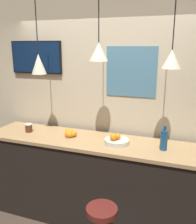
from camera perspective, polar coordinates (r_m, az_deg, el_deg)
back_wall at (r=3.25m, az=2.57°, el=1.96°), size 8.00×0.06×2.90m
service_counter at (r=3.21m, az=-0.00°, el=-15.63°), size 2.84×0.63×1.09m
fruit_bowl at (r=2.87m, az=4.24°, el=-6.48°), size 0.29×0.29×0.14m
orange_pile at (r=3.11m, az=-6.44°, el=-4.91°), size 0.18×0.19×0.08m
juice_bottle at (r=2.77m, az=14.83°, el=-6.12°), size 0.08×0.08×0.27m
spread_jar at (r=3.37m, az=-15.56°, el=-3.51°), size 0.09×0.09×0.11m
pendant_lamp_left at (r=3.14m, az=-13.41°, el=10.71°), size 0.18×0.18×0.96m
pendant_lamp_middle at (r=2.79m, az=0.17°, el=13.67°), size 0.21×0.21×0.79m
pendant_lamp_right at (r=2.63m, az=16.49°, el=11.60°), size 0.19×0.19×0.85m
mounted_tv at (r=3.57m, az=-13.94°, el=12.03°), size 0.76×0.04×0.43m
wall_poster at (r=3.08m, az=7.56°, el=9.08°), size 0.62×0.01×0.60m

